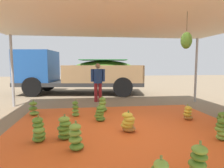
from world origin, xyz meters
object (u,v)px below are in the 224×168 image
(cargo_truck_main, at_px, (77,72))
(banana_bunch_4, at_px, (100,114))
(banana_bunch_3, at_px, (198,162))
(banana_bunch_12, at_px, (128,123))
(banana_bunch_11, at_px, (39,131))
(banana_bunch_13, at_px, (224,121))
(banana_bunch_9, at_px, (76,137))
(banana_bunch_5, at_px, (188,113))
(worker_0, at_px, (98,79))
(banana_bunch_2, at_px, (221,130))
(banana_bunch_8, at_px, (65,129))
(banana_bunch_14, at_px, (34,109))
(banana_bunch_0, at_px, (102,105))
(banana_bunch_1, at_px, (75,109))

(cargo_truck_main, bearing_deg, banana_bunch_4, -80.89)
(banana_bunch_3, distance_m, banana_bunch_12, 2.08)
(banana_bunch_4, height_order, banana_bunch_11, banana_bunch_11)
(banana_bunch_12, bearing_deg, banana_bunch_13, -3.60)
(banana_bunch_9, bearing_deg, banana_bunch_4, 71.96)
(banana_bunch_5, distance_m, worker_0, 4.13)
(banana_bunch_2, relative_size, banana_bunch_13, 1.11)
(banana_bunch_12, xyz_separation_m, banana_bunch_13, (2.44, -0.15, -0.01))
(banana_bunch_4, bearing_deg, banana_bunch_8, -124.60)
(banana_bunch_8, relative_size, worker_0, 0.33)
(cargo_truck_main, bearing_deg, worker_0, -68.40)
(banana_bunch_13, relative_size, banana_bunch_14, 0.98)
(banana_bunch_5, relative_size, banana_bunch_11, 0.81)
(banana_bunch_4, height_order, worker_0, worker_0)
(cargo_truck_main, bearing_deg, banana_bunch_8, -89.79)
(banana_bunch_13, height_order, worker_0, worker_0)
(banana_bunch_9, height_order, banana_bunch_13, banana_bunch_9)
(banana_bunch_5, bearing_deg, banana_bunch_8, -163.58)
(banana_bunch_0, xyz_separation_m, banana_bunch_8, (-1.03, -2.35, -0.00))
(banana_bunch_1, relative_size, cargo_truck_main, 0.08)
(banana_bunch_11, bearing_deg, banana_bunch_9, -30.85)
(banana_bunch_3, height_order, banana_bunch_4, banana_bunch_3)
(banana_bunch_12, bearing_deg, banana_bunch_4, 121.77)
(banana_bunch_9, height_order, banana_bunch_14, banana_bunch_9)
(banana_bunch_5, distance_m, banana_bunch_8, 3.61)
(banana_bunch_8, distance_m, cargo_truck_main, 6.89)
(banana_bunch_8, distance_m, banana_bunch_14, 2.47)
(banana_bunch_2, relative_size, banana_bunch_9, 0.96)
(banana_bunch_2, xyz_separation_m, cargo_truck_main, (-3.38, 7.36, 0.99))
(cargo_truck_main, bearing_deg, banana_bunch_5, -58.96)
(banana_bunch_3, relative_size, banana_bunch_8, 0.99)
(banana_bunch_9, relative_size, worker_0, 0.34)
(banana_bunch_8, bearing_deg, banana_bunch_11, -168.61)
(banana_bunch_4, distance_m, banana_bunch_13, 3.27)
(banana_bunch_3, xyz_separation_m, banana_bunch_14, (-3.31, 3.89, -0.02))
(banana_bunch_1, distance_m, banana_bunch_9, 2.42)
(banana_bunch_12, distance_m, banana_bunch_13, 2.45)
(banana_bunch_8, distance_m, worker_0, 4.42)
(banana_bunch_1, height_order, banana_bunch_5, banana_bunch_1)
(banana_bunch_4, height_order, banana_bunch_14, banana_bunch_14)
(banana_bunch_2, height_order, banana_bunch_14, banana_bunch_2)
(banana_bunch_3, relative_size, worker_0, 0.32)
(banana_bunch_5, distance_m, banana_bunch_14, 4.81)
(banana_bunch_4, xyz_separation_m, banana_bunch_8, (-0.87, -1.26, 0.03))
(banana_bunch_4, distance_m, cargo_truck_main, 5.73)
(banana_bunch_4, bearing_deg, banana_bunch_1, 141.68)
(banana_bunch_9, distance_m, banana_bunch_12, 1.48)
(banana_bunch_3, distance_m, banana_bunch_13, 2.60)
(banana_bunch_12, distance_m, banana_bunch_14, 3.30)
(banana_bunch_0, distance_m, banana_bunch_13, 3.67)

